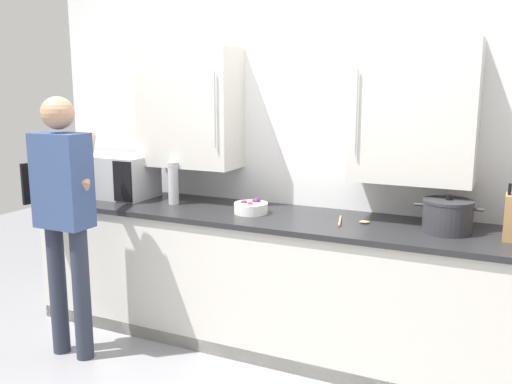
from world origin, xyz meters
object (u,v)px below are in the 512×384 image
object	(u,v)px
thermos_flask	(173,183)
microwave_oven	(112,176)
person_figure	(64,205)
fruit_bowl	(251,207)
wooden_spoon	(352,221)
stock_pot	(448,216)

from	to	relation	value
thermos_flask	microwave_oven	bearing A→B (deg)	176.58
microwave_oven	thermos_flask	world-z (taller)	microwave_oven
microwave_oven	person_figure	distance (m)	0.77
microwave_oven	fruit_bowl	bearing A→B (deg)	-3.08
wooden_spoon	thermos_flask	bearing A→B (deg)	180.00
stock_pot	thermos_flask	bearing A→B (deg)	-179.55
stock_pot	person_figure	bearing A→B (deg)	-162.08
microwave_oven	wooden_spoon	xyz separation A→B (m)	(1.87, -0.03, -0.15)
person_figure	stock_pot	bearing A→B (deg)	17.92
thermos_flask	stock_pot	bearing A→B (deg)	0.45
fruit_bowl	stock_pot	bearing A→B (deg)	2.10
thermos_flask	stock_pot	distance (m)	1.85
microwave_oven	wooden_spoon	distance (m)	1.88
fruit_bowl	stock_pot	world-z (taller)	stock_pot
thermos_flask	fruit_bowl	size ratio (longest dim) A/B	1.34
stock_pot	person_figure	distance (m)	2.31
thermos_flask	wooden_spoon	distance (m)	1.31
microwave_oven	stock_pot	size ratio (longest dim) A/B	2.02
wooden_spoon	stock_pot	distance (m)	0.56
fruit_bowl	thermos_flask	bearing A→B (deg)	177.22
person_figure	fruit_bowl	bearing A→B (deg)	34.38
fruit_bowl	wooden_spoon	size ratio (longest dim) A/B	0.96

